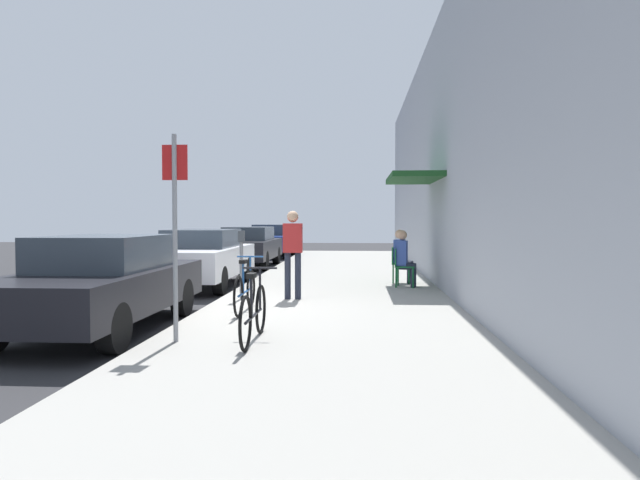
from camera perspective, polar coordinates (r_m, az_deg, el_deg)
name	(u,v)px	position (r m, az deg, el deg)	size (l,w,h in m)	color
ground_plane	(201,316)	(10.05, -11.86, -7.45)	(60.00, 60.00, 0.00)	#2D2D30
sidewalk_slab	(336,297)	(11.66, 1.62, -5.79)	(4.50, 32.00, 0.12)	#9E9B93
building_facade	(456,146)	(11.81, 13.49, 9.20)	(1.40, 32.00, 6.27)	#999EA8
parked_car_0	(102,282)	(9.02, -21.08, -3.96)	(1.80, 4.40, 1.42)	black
parked_car_1	(202,257)	(14.09, -11.82, -1.70)	(1.80, 4.40, 1.41)	silver
parked_car_2	(248,246)	(19.83, -7.23, -0.61)	(1.80, 4.40, 1.39)	black
parked_car_3	(272,240)	(25.25, -4.86, 0.01)	(1.80, 4.40, 1.42)	navy
parking_meter	(241,259)	(11.03, -7.91, -1.94)	(0.12, 0.10, 1.32)	slate
street_sign	(175,221)	(7.32, -14.38, 1.87)	(0.32, 0.06, 2.60)	gray
bicycle_0	(254,313)	(7.21, -6.69, -7.34)	(0.46, 1.71, 0.90)	black
bicycle_1	(245,290)	(9.52, -7.55, -5.04)	(0.46, 1.71, 0.90)	black
cafe_chair_0	(402,265)	(13.03, 8.25, -2.48)	(0.52, 0.52, 0.87)	#14592D
seated_patron_0	(405,256)	(13.01, 8.52, -1.64)	(0.48, 0.42, 1.29)	#232838
cafe_chair_1	(399,262)	(13.84, 7.99, -2.21)	(0.55, 0.55, 0.87)	#14592D
seated_patron_1	(402,254)	(13.81, 8.24, -1.42)	(0.50, 0.46, 1.29)	#232838
pedestrian_standing	(293,247)	(10.89, -2.76, -0.74)	(0.36, 0.22, 1.70)	#232838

